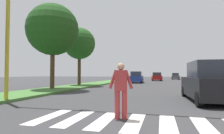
# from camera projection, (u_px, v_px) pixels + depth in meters

# --- Properties ---
(ground_plane) EXTENTS (140.00, 140.00, 0.00)m
(ground_plane) POSITION_uv_depth(u_px,v_px,m) (159.00, 84.00, 26.06)
(ground_plane) COLOR #38383A
(crosswalk) EXTENTS (6.75, 2.20, 0.01)m
(crosswalk) POSITION_uv_depth(u_px,v_px,m) (151.00, 123.00, 5.10)
(crosswalk) COLOR silver
(crosswalk) RESTS_ON ground_plane
(median_strip) EXTENTS (3.32, 64.00, 0.15)m
(median_strip) POSITION_uv_depth(u_px,v_px,m) (99.00, 83.00, 26.25)
(median_strip) COLOR #477A38
(median_strip) RESTS_ON ground_plane
(tree_mid) EXTENTS (4.35, 4.35, 7.13)m
(tree_mid) POSITION_uv_depth(u_px,v_px,m) (53.00, 30.00, 15.65)
(tree_mid) COLOR #4C3823
(tree_mid) RESTS_ON median_strip
(tree_far) EXTENTS (3.60, 3.60, 6.50)m
(tree_far) POSITION_uv_depth(u_px,v_px,m) (79.00, 44.00, 21.13)
(tree_far) COLOR #4C3823
(tree_far) RESTS_ON median_strip
(traffic_light_gantry) EXTENTS (10.30, 0.30, 6.00)m
(traffic_light_gantry) POSITION_uv_depth(u_px,v_px,m) (66.00, 5.00, 8.19)
(traffic_light_gantry) COLOR gold
(traffic_light_gantry) RESTS_ON median_strip
(pedestrian_performer) EXTENTS (0.75, 0.31, 1.69)m
(pedestrian_performer) POSITION_uv_depth(u_px,v_px,m) (121.00, 88.00, 5.61)
(pedestrian_performer) COLOR #B23333
(pedestrian_performer) RESTS_ON ground_plane
(suv_crossing) EXTENTS (2.15, 4.68, 1.97)m
(suv_crossing) POSITION_uv_depth(u_px,v_px,m) (209.00, 83.00, 9.12)
(suv_crossing) COLOR black
(suv_crossing) RESTS_ON ground_plane
(sedan_midblock) EXTENTS (1.93, 4.44, 1.74)m
(sedan_midblock) POSITION_uv_depth(u_px,v_px,m) (136.00, 78.00, 28.51)
(sedan_midblock) COLOR navy
(sedan_midblock) RESTS_ON ground_plane
(sedan_distant) EXTENTS (2.27, 4.40, 1.69)m
(sedan_distant) POSITION_uv_depth(u_px,v_px,m) (157.00, 77.00, 37.73)
(sedan_distant) COLOR maroon
(sedan_distant) RESTS_ON ground_plane
(sedan_far_horizon) EXTENTS (1.85, 4.16, 1.63)m
(sedan_far_horizon) POSITION_uv_depth(u_px,v_px,m) (175.00, 76.00, 47.04)
(sedan_far_horizon) COLOR #474C51
(sedan_far_horizon) RESTS_ON ground_plane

